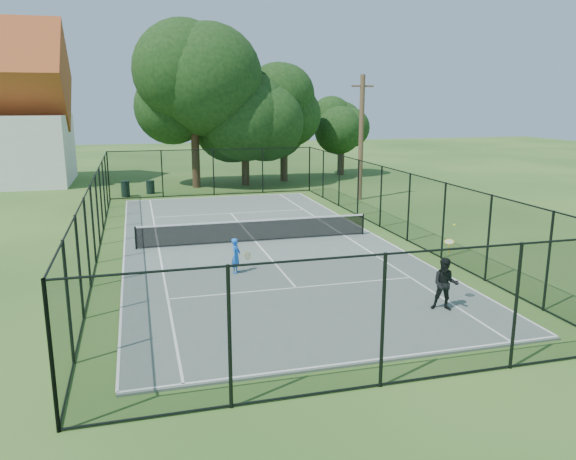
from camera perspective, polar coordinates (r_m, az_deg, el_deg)
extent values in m
plane|color=#25501B|center=(24.39, -3.32, -1.30)|extent=(120.00, 120.00, 0.00)
cube|color=#56655E|center=(24.38, -3.32, -1.23)|extent=(11.00, 24.00, 0.06)
cylinder|color=black|center=(23.78, -15.21, -0.79)|extent=(0.08, 0.08, 0.95)
cylinder|color=black|center=(25.73, 7.62, 0.59)|extent=(0.08, 0.08, 0.95)
cube|color=black|center=(24.26, -3.34, -0.08)|extent=(10.00, 0.03, 0.88)
cube|color=white|center=(24.17, -3.35, 0.95)|extent=(10.00, 0.05, 0.06)
cylinder|color=#332114|center=(40.21, -9.36, 7.28)|extent=(0.56, 0.56, 4.22)
sphere|color=black|center=(40.02, -9.58, 13.01)|extent=(7.62, 7.62, 7.62)
cylinder|color=#332114|center=(40.98, -4.35, 6.88)|extent=(0.56, 0.56, 3.32)
sphere|color=black|center=(40.76, -4.43, 11.28)|extent=(5.95, 5.95, 5.95)
cylinder|color=#332114|center=(43.08, -0.41, 7.36)|extent=(0.56, 0.56, 3.53)
sphere|color=black|center=(42.88, -0.42, 11.56)|extent=(5.60, 5.60, 5.60)
cylinder|color=#332114|center=(46.86, 5.39, 7.11)|extent=(0.56, 0.56, 2.47)
sphere|color=black|center=(46.68, 5.45, 9.94)|extent=(4.32, 4.32, 4.32)
cylinder|color=black|center=(37.39, -16.19, 4.00)|extent=(0.54, 0.54, 0.98)
cylinder|color=black|center=(37.32, -16.24, 4.77)|extent=(0.58, 0.58, 0.05)
cylinder|color=black|center=(38.25, -13.80, 4.22)|extent=(0.54, 0.54, 0.82)
cylinder|color=black|center=(38.19, -13.84, 4.86)|extent=(0.58, 0.58, 0.05)
cylinder|color=#4C3823|center=(34.87, 7.43, 9.21)|extent=(0.30, 0.30, 7.53)
cube|color=#4C3823|center=(34.80, 7.59, 14.29)|extent=(1.40, 0.10, 0.10)
imported|color=blue|center=(19.87, -5.31, -2.62)|extent=(0.49, 0.55, 1.26)
torus|color=gold|center=(20.11, -4.11, -2.64)|extent=(0.27, 0.18, 0.29)
cylinder|color=silver|center=(20.11, -4.11, -2.64)|extent=(0.23, 0.15, 0.25)
imported|color=black|center=(16.93, 15.69, -5.33)|extent=(0.95, 0.88, 1.56)
torus|color=gold|center=(17.03, 16.06, -1.15)|extent=(0.30, 0.28, 0.14)
cylinder|color=silver|center=(17.03, 16.06, -1.15)|extent=(0.26, 0.24, 0.11)
sphere|color=#CCE526|center=(17.14, 16.55, 0.50)|extent=(0.07, 0.07, 0.07)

